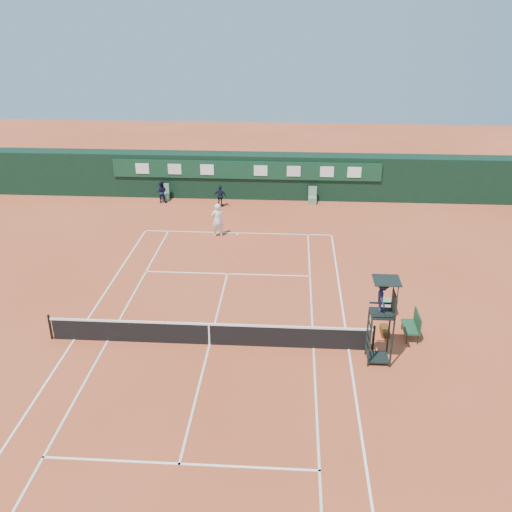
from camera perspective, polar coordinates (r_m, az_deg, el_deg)
The scene contains 14 objects.
ground at distance 22.95m, azimuth -4.67°, elevation -8.80°, with size 90.00×90.00×0.00m, color #C3522E.
court_lines at distance 22.95m, azimuth -4.67°, elevation -8.79°, with size 11.05×23.85×0.01m.
tennis_net at distance 22.68m, azimuth -4.71°, elevation -7.72°, with size 12.90×0.10×1.10m.
back_wall at distance 39.44m, azimuth -0.93°, elevation 8.07°, with size 40.00×1.65×3.00m.
linesman_chair_left at distance 39.42m, azimuth -9.10°, elevation 5.95°, with size 0.55×0.50×1.15m.
linesman_chair_right at distance 38.50m, azimuth 5.66°, elevation 5.69°, with size 0.55×0.50×1.15m.
umpire_chair at distance 21.17m, azimuth 12.55°, elevation -4.67°, with size 0.96×0.95×3.42m.
player_bench at distance 23.90m, azimuth 15.47°, elevation -6.57°, with size 0.55×1.20×1.10m.
tennis_bag at distance 24.06m, azimuth 12.76°, elevation -7.30°, with size 0.32×0.74×0.28m, color black.
cooler at distance 25.46m, azimuth 13.17°, elevation -4.99°, with size 0.57×0.57×0.65m.
tennis_ball at distance 30.18m, azimuth -2.28°, elevation -0.14°, with size 0.07×0.07×0.07m, color #BCD531.
player at distance 32.74m, azimuth -3.87°, elevation 3.62°, with size 0.72×0.47×1.97m, color white.
ball_kid_left at distance 38.95m, azimuth -9.42°, elevation 6.35°, with size 0.72×0.56×1.48m, color black.
ball_kid_right at distance 37.66m, azimuth -3.58°, elevation 5.99°, with size 0.85×0.35×1.44m, color black.
Camera 1 is at (3.08, -19.01, 12.48)m, focal length 40.00 mm.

